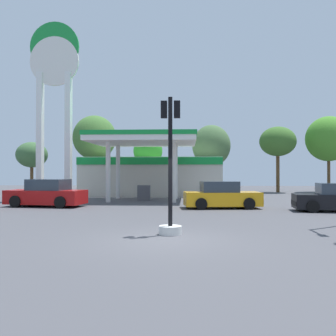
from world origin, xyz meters
The scene contains 13 objects.
ground_plane centered at (0.00, 0.00, 0.00)m, with size 90.00×90.00×0.00m, color #47474C.
gas_station centered at (-2.48, 21.76, 1.97)m, with size 12.08×13.61×4.78m.
station_pole_sign centered at (-8.94, 15.11, 8.12)m, with size 3.57×0.56×12.94m.
car_0 centered at (2.62, 10.05, 0.70)m, with size 4.46×2.32×1.54m.
car_1 centered at (-7.75, 10.55, 0.74)m, with size 4.80×2.59×1.64m.
car_2 centered at (8.40, 8.56, 0.67)m, with size 4.32×2.26×1.49m.
traffic_signal_1 centered at (0.11, 1.00, 1.62)m, with size 0.76×0.76×4.55m.
tree_0 centered at (-15.74, 27.23, 3.86)m, with size 3.27×3.27×5.23m.
tree_1 centered at (-8.86, 26.50, 5.58)m, with size 4.42×4.42×7.86m.
tree_2 centered at (-3.28, 25.89, 4.14)m, with size 2.91×2.91×5.69m.
tree_3 centered at (3.03, 25.60, 4.64)m, with size 3.77×3.77×6.70m.
tree_4 centered at (9.82, 26.93, 5.13)m, with size 3.66×3.66×6.66m.
tree_5 centered at (15.02, 27.34, 5.43)m, with size 4.54×4.54×7.73m.
Camera 1 is at (0.67, -11.39, 2.07)m, focal length 39.99 mm.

